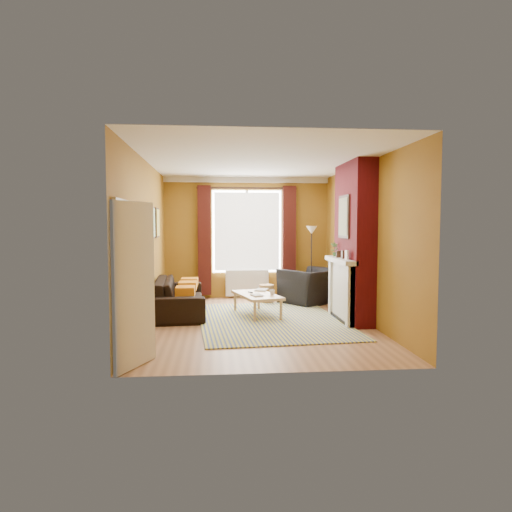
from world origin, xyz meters
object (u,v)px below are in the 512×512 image
(armchair, at_px, (311,286))
(floor_lamp, at_px, (312,242))
(coffee_table, at_px, (257,296))
(sofa, at_px, (180,296))
(wicker_stool, at_px, (266,294))

(armchair, height_order, floor_lamp, floor_lamp)
(coffee_table, relative_size, floor_lamp, 0.81)
(sofa, relative_size, coffee_table, 1.69)
(armchair, xyz_separation_m, coffee_table, (-1.29, -1.27, -0.00))
(coffee_table, bearing_deg, sofa, 150.49)
(coffee_table, distance_m, floor_lamp, 2.38)
(sofa, distance_m, armchair, 2.90)
(coffee_table, distance_m, wicker_stool, 1.43)
(armchair, height_order, coffee_table, armchair)
(floor_lamp, bearing_deg, wicker_stool, -164.21)
(armchair, xyz_separation_m, floor_lamp, (0.10, 0.41, 0.95))
(sofa, bearing_deg, wicker_stool, -64.22)
(sofa, distance_m, coffee_table, 1.51)
(sofa, bearing_deg, floor_lamp, -68.99)
(sofa, distance_m, floor_lamp, 3.29)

